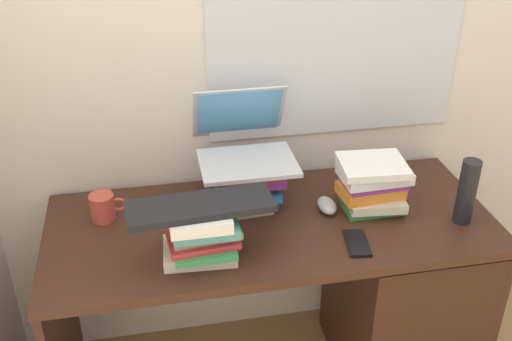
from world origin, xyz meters
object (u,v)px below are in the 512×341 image
(book_stack_keyboard_riser, at_px, (202,233))
(laptop, at_px, (244,141))
(book_stack_tall, at_px, (248,185))
(desk, at_px, (372,288))
(mug, at_px, (103,207))
(water_bottle, at_px, (467,192))
(cell_phone, at_px, (357,243))
(computer_mouse, at_px, (327,205))
(keyboard, at_px, (200,206))
(book_stack_side, at_px, (373,184))

(book_stack_keyboard_riser, distance_m, laptop, 0.39)
(book_stack_tall, bearing_deg, desk, -17.14)
(mug, distance_m, water_bottle, 1.17)
(cell_phone, bearing_deg, water_bottle, 16.37)
(laptop, height_order, computer_mouse, laptop)
(keyboard, height_order, cell_phone, keyboard)
(mug, bearing_deg, water_bottle, -11.64)
(book_stack_side, distance_m, computer_mouse, 0.17)
(laptop, bearing_deg, cell_phone, -50.43)
(computer_mouse, relative_size, cell_phone, 0.76)
(desk, distance_m, book_stack_side, 0.42)
(keyboard, relative_size, mug, 3.58)
(book_stack_side, height_order, laptop, laptop)
(book_stack_tall, bearing_deg, laptop, 90.16)
(book_stack_keyboard_riser, height_order, water_bottle, water_bottle)
(book_stack_tall, bearing_deg, mug, 178.84)
(mug, distance_m, cell_phone, 0.83)
(desk, bearing_deg, computer_mouse, 163.29)
(laptop, distance_m, cell_phone, 0.50)
(desk, distance_m, book_stack_tall, 0.61)
(laptop, bearing_deg, book_stack_tall, -89.84)
(book_stack_tall, xyz_separation_m, mug, (-0.48, 0.01, -0.04))
(water_bottle, distance_m, cell_phone, 0.40)
(desk, bearing_deg, book_stack_side, 119.49)
(book_stack_keyboard_riser, relative_size, cell_phone, 1.74)
(keyboard, bearing_deg, water_bottle, -1.70)
(desk, xyz_separation_m, book_stack_side, (-0.02, 0.04, 0.42))
(desk, distance_m, mug, 0.99)
(book_stack_tall, distance_m, computer_mouse, 0.28)
(computer_mouse, distance_m, water_bottle, 0.45)
(water_bottle, bearing_deg, book_stack_keyboard_riser, -178.07)
(book_stack_side, height_order, cell_phone, book_stack_side)
(laptop, relative_size, keyboard, 0.81)
(desk, height_order, book_stack_tall, book_stack_tall)
(cell_phone, bearing_deg, computer_mouse, 107.05)
(book_stack_tall, relative_size, computer_mouse, 2.31)
(book_stack_tall, height_order, water_bottle, water_bottle)
(book_stack_tall, bearing_deg, keyboard, -125.56)
(water_bottle, bearing_deg, desk, 158.58)
(water_bottle, xyz_separation_m, cell_phone, (-0.38, -0.06, -0.11))
(book_stack_tall, relative_size, keyboard, 0.57)
(mug, height_order, cell_phone, mug)
(mug, bearing_deg, laptop, 6.63)
(book_stack_keyboard_riser, xyz_separation_m, cell_phone, (0.47, -0.03, -0.08))
(mug, bearing_deg, computer_mouse, -6.99)
(desk, bearing_deg, book_stack_tall, 162.86)
(cell_phone, bearing_deg, book_stack_side, 66.66)
(computer_mouse, bearing_deg, book_stack_keyboard_riser, -158.23)
(desk, distance_m, computer_mouse, 0.39)
(book_stack_keyboard_riser, xyz_separation_m, mug, (-0.29, 0.27, -0.04))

